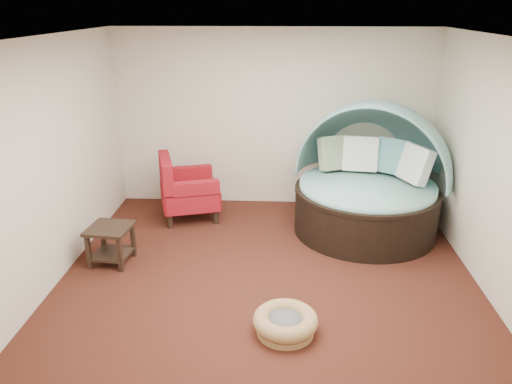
# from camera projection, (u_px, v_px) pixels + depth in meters

# --- Properties ---
(floor) EXTENTS (5.00, 5.00, 0.00)m
(floor) POSITION_uv_depth(u_px,v_px,m) (267.00, 277.00, 6.06)
(floor) COLOR #461B14
(floor) RESTS_ON ground
(wall_back) EXTENTS (5.00, 0.00, 5.00)m
(wall_back) POSITION_uv_depth(u_px,v_px,m) (273.00, 119.00, 7.90)
(wall_back) COLOR beige
(wall_back) RESTS_ON floor
(wall_front) EXTENTS (5.00, 0.00, 5.00)m
(wall_front) POSITION_uv_depth(u_px,v_px,m) (257.00, 287.00, 3.23)
(wall_front) COLOR beige
(wall_front) RESTS_ON floor
(wall_left) EXTENTS (0.00, 5.00, 5.00)m
(wall_left) POSITION_uv_depth(u_px,v_px,m) (50.00, 164.00, 5.69)
(wall_left) COLOR beige
(wall_left) RESTS_ON floor
(wall_right) EXTENTS (0.00, 5.00, 5.00)m
(wall_right) POSITION_uv_depth(u_px,v_px,m) (497.00, 172.00, 5.44)
(wall_right) COLOR beige
(wall_right) RESTS_ON floor
(ceiling) EXTENTS (5.00, 5.00, 0.00)m
(ceiling) POSITION_uv_depth(u_px,v_px,m) (270.00, 37.00, 5.07)
(ceiling) COLOR white
(ceiling) RESTS_ON wall_back
(canopy_daybed) EXTENTS (2.69, 2.65, 1.87)m
(canopy_daybed) POSITION_uv_depth(u_px,v_px,m) (370.00, 172.00, 7.09)
(canopy_daybed) COLOR black
(canopy_daybed) RESTS_ON floor
(pet_basket) EXTENTS (0.82, 0.82, 0.23)m
(pet_basket) POSITION_uv_depth(u_px,v_px,m) (285.00, 323.00, 5.00)
(pet_basket) COLOR brown
(pet_basket) RESTS_ON floor
(red_armchair) EXTENTS (1.07, 1.07, 1.00)m
(red_armchair) POSITION_uv_depth(u_px,v_px,m) (186.00, 189.00, 7.61)
(red_armchair) COLOR black
(red_armchair) RESTS_ON floor
(side_table) EXTENTS (0.57, 0.57, 0.50)m
(side_table) POSITION_uv_depth(u_px,v_px,m) (111.00, 240.00, 6.31)
(side_table) COLOR black
(side_table) RESTS_ON floor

